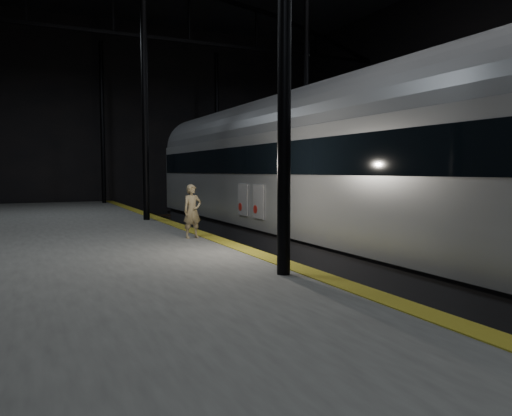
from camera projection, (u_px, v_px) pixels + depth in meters
ground at (332, 271)px, 15.04m from camera, size 44.00×44.00×0.00m
platform_left at (67, 277)px, 11.85m from camera, size 9.00×43.80×1.00m
platform_right at (505, 240)px, 18.16m from camera, size 9.00×43.80×1.00m
tactile_strip at (232, 245)px, 13.60m from camera, size 0.50×43.80×0.01m
track at (332, 269)px, 15.04m from camera, size 2.40×43.00×0.24m
train at (285, 168)px, 17.51m from camera, size 3.12×20.83×5.57m
woman at (192, 211)px, 14.94m from camera, size 0.64×0.47×1.62m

